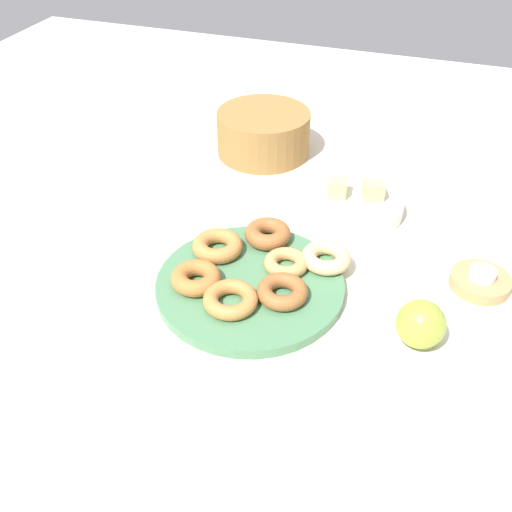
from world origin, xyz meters
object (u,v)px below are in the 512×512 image
candle_holder (480,282)px  melon_chunk_right (374,190)px  donut_plate (250,285)px  apple (421,324)px  donut_0 (218,246)px  tealight (483,274)px  donut_5 (326,257)px  basket (263,133)px  donut_3 (230,300)px  melon_chunk_left (337,188)px  donut_1 (282,292)px  donut_2 (268,234)px  donut_4 (196,278)px  donut_6 (286,263)px  fruit_bowl (353,205)px

candle_holder → melon_chunk_right: 0.27m
donut_plate → apple: bearing=-6.3°
donut_0 → tealight: size_ratio=1.98×
donut_plate → melon_chunk_right: size_ratio=8.65×
donut_plate → tealight: bearing=19.9°
donut_5 → basket: (-0.24, 0.37, 0.02)m
donut_3 → melon_chunk_left: (0.09, 0.35, 0.02)m
tealight → donut_1: bearing=-153.0°
donut_plate → donut_5: bearing=38.7°
melon_chunk_right → apple: bearing=-68.6°
tealight → melon_chunk_left: (-0.28, 0.15, 0.02)m
donut_2 → donut_1: bearing=-63.3°
donut_1 → donut_4: size_ratio=1.00×
donut_plate → donut_4: bearing=-155.5°
donut_4 → donut_6: bearing=34.8°
tealight → melon_chunk_left: 0.32m
tealight → melon_chunk_left: melon_chunk_left is taller
melon_chunk_left → donut_2: bearing=-117.5°
donut_2 → fruit_bowl: bearing=54.1°
donut_5 → basket: 0.44m
donut_4 → fruit_bowl: bearing=58.8°
basket → donut_0: bearing=-83.0°
donut_5 → fruit_bowl: donut_5 is taller
melon_chunk_left → melon_chunk_right: bearing=12.1°
tealight → fruit_bowl: (-0.25, 0.15, -0.01)m
donut_4 → tealight: bearing=20.8°
tealight → basket: basket is taller
donut_2 → tealight: bearing=2.2°
donut_1 → basket: bearing=111.7°
fruit_bowl → melon_chunk_left: bearing=180.0°
tealight → donut_4: bearing=-159.2°
donut_0 → donut_6: bearing=-1.9°
donut_5 → tealight: donut_5 is taller
donut_6 → apple: size_ratio=1.01×
donut_1 → donut_4: 0.14m
donut_6 → candle_holder: bearing=14.2°
donut_3 → melon_chunk_left: bearing=75.7°
donut_5 → donut_4: bearing=-146.8°
donut_plate → fruit_bowl: (0.11, 0.28, 0.01)m
basket → apple: size_ratio=2.83×
donut_plate → candle_holder: candle_holder is taller
donut_0 → basket: (-0.05, 0.40, 0.02)m
basket → apple: (0.41, -0.49, -0.01)m
tealight → melon_chunk_right: size_ratio=1.23×
donut_4 → melon_chunk_right: size_ratio=2.27×
donut_0 → fruit_bowl: 0.30m
donut_2 → tealight: (0.37, 0.01, -0.00)m
candle_holder → apple: apple is taller
candle_holder → melon_chunk_left: melon_chunk_left is taller
candle_holder → melon_chunk_right: (-0.21, 0.17, 0.04)m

